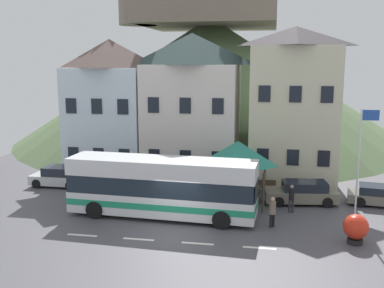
{
  "coord_description": "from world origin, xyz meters",
  "views": [
    {
      "loc": [
        4.94,
        -21.73,
        8.79
      ],
      "look_at": [
        0.04,
        5.33,
        3.73
      ],
      "focal_mm": 42.29,
      "sensor_mm": 36.0,
      "label": 1
    }
  ],
  "objects_px": {
    "parked_car_01": "(302,193)",
    "pedestrian_02": "(291,197)",
    "hilltop_castle": "(210,74)",
    "public_bench": "(264,186)",
    "harbour_buoy": "(356,228)",
    "townhouse_02": "(293,106)",
    "townhouse_00": "(111,107)",
    "parked_car_00": "(384,196)",
    "townhouse_01": "(192,107)",
    "pedestrian_01": "(246,199)",
    "transit_bus": "(162,188)",
    "pedestrian_00": "(272,210)",
    "flagpole": "(360,157)",
    "bus_shelter": "(238,153)",
    "parked_car_02": "(60,176)"
  },
  "relations": [
    {
      "from": "parked_car_01",
      "to": "pedestrian_02",
      "type": "height_order",
      "value": "pedestrian_02"
    },
    {
      "from": "hilltop_castle",
      "to": "public_bench",
      "type": "bearing_deg",
      "value": -72.48
    },
    {
      "from": "pedestrian_02",
      "to": "harbour_buoy",
      "type": "distance_m",
      "value": 5.06
    },
    {
      "from": "townhouse_02",
      "to": "townhouse_00",
      "type": "bearing_deg",
      "value": 178.53
    },
    {
      "from": "parked_car_00",
      "to": "pedestrian_02",
      "type": "xyz_separation_m",
      "value": [
        -5.67,
        -2.38,
        0.37
      ]
    },
    {
      "from": "parked_car_01",
      "to": "public_bench",
      "type": "distance_m",
      "value": 3.04
    },
    {
      "from": "townhouse_01",
      "to": "pedestrian_01",
      "type": "xyz_separation_m",
      "value": [
        4.6,
        -7.68,
        -4.58
      ]
    },
    {
      "from": "townhouse_00",
      "to": "townhouse_01",
      "type": "bearing_deg",
      "value": -2.24
    },
    {
      "from": "transit_bus",
      "to": "pedestrian_00",
      "type": "relative_size",
      "value": 6.51
    },
    {
      "from": "townhouse_00",
      "to": "pedestrian_00",
      "type": "bearing_deg",
      "value": -38.68
    },
    {
      "from": "transit_bus",
      "to": "parked_car_01",
      "type": "xyz_separation_m",
      "value": [
        8.01,
        3.97,
        -1.02
      ]
    },
    {
      "from": "townhouse_02",
      "to": "flagpole",
      "type": "distance_m",
      "value": 9.03
    },
    {
      "from": "pedestrian_02",
      "to": "townhouse_00",
      "type": "bearing_deg",
      "value": 151.22
    },
    {
      "from": "bus_shelter",
      "to": "public_bench",
      "type": "distance_m",
      "value": 3.95
    },
    {
      "from": "pedestrian_01",
      "to": "pedestrian_00",
      "type": "bearing_deg",
      "value": -54.66
    },
    {
      "from": "transit_bus",
      "to": "parked_car_00",
      "type": "bearing_deg",
      "value": 21.51
    },
    {
      "from": "bus_shelter",
      "to": "parked_car_01",
      "type": "height_order",
      "value": "bus_shelter"
    },
    {
      "from": "hilltop_castle",
      "to": "harbour_buoy",
      "type": "distance_m",
      "value": 32.26
    },
    {
      "from": "pedestrian_01",
      "to": "flagpole",
      "type": "bearing_deg",
      "value": -5.71
    },
    {
      "from": "pedestrian_02",
      "to": "pedestrian_00",
      "type": "bearing_deg",
      "value": -112.82
    },
    {
      "from": "bus_shelter",
      "to": "parked_car_00",
      "type": "relative_size",
      "value": 0.86
    },
    {
      "from": "townhouse_01",
      "to": "bus_shelter",
      "type": "xyz_separation_m",
      "value": [
        3.95,
        -5.88,
        -2.26
      ]
    },
    {
      "from": "townhouse_02",
      "to": "parked_car_00",
      "type": "height_order",
      "value": "townhouse_02"
    },
    {
      "from": "townhouse_02",
      "to": "public_bench",
      "type": "xyz_separation_m",
      "value": [
        -1.87,
        -3.36,
        -5.13
      ]
    },
    {
      "from": "harbour_buoy",
      "to": "parked_car_00",
      "type": "bearing_deg",
      "value": 67.14
    },
    {
      "from": "pedestrian_01",
      "to": "parked_car_01",
      "type": "bearing_deg",
      "value": 34.97
    },
    {
      "from": "pedestrian_00",
      "to": "pedestrian_02",
      "type": "bearing_deg",
      "value": 67.18
    },
    {
      "from": "pedestrian_00",
      "to": "flagpole",
      "type": "bearing_deg",
      "value": 19.02
    },
    {
      "from": "pedestrian_01",
      "to": "townhouse_00",
      "type": "bearing_deg",
      "value": 144.43
    },
    {
      "from": "parked_car_02",
      "to": "pedestrian_02",
      "type": "distance_m",
      "value": 16.36
    },
    {
      "from": "parked_car_00",
      "to": "pedestrian_01",
      "type": "relative_size",
      "value": 3.08
    },
    {
      "from": "townhouse_01",
      "to": "parked_car_01",
      "type": "height_order",
      "value": "townhouse_01"
    },
    {
      "from": "transit_bus",
      "to": "bus_shelter",
      "type": "distance_m",
      "value": 5.47
    },
    {
      "from": "townhouse_01",
      "to": "townhouse_02",
      "type": "distance_m",
      "value": 7.44
    },
    {
      "from": "harbour_buoy",
      "to": "pedestrian_02",
      "type": "bearing_deg",
      "value": 125.35
    },
    {
      "from": "townhouse_00",
      "to": "pedestrian_01",
      "type": "relative_size",
      "value": 7.02
    },
    {
      "from": "townhouse_01",
      "to": "parked_car_00",
      "type": "bearing_deg",
      "value": -20.84
    },
    {
      "from": "flagpole",
      "to": "townhouse_00",
      "type": "bearing_deg",
      "value": 153.63
    },
    {
      "from": "transit_bus",
      "to": "public_bench",
      "type": "xyz_separation_m",
      "value": [
        5.62,
        5.84,
        -1.23
      ]
    },
    {
      "from": "parked_car_01",
      "to": "parked_car_02",
      "type": "distance_m",
      "value": 16.82
    },
    {
      "from": "transit_bus",
      "to": "townhouse_00",
      "type": "bearing_deg",
      "value": 126.82
    },
    {
      "from": "bus_shelter",
      "to": "public_bench",
      "type": "bearing_deg",
      "value": 56.34
    },
    {
      "from": "townhouse_01",
      "to": "harbour_buoy",
      "type": "height_order",
      "value": "townhouse_01"
    },
    {
      "from": "townhouse_01",
      "to": "pedestrian_02",
      "type": "xyz_separation_m",
      "value": [
        7.24,
        -7.29,
        -4.43
      ]
    },
    {
      "from": "townhouse_02",
      "to": "flagpole",
      "type": "height_order",
      "value": "townhouse_02"
    },
    {
      "from": "pedestrian_00",
      "to": "public_bench",
      "type": "relative_size",
      "value": 1.05
    },
    {
      "from": "pedestrian_00",
      "to": "pedestrian_01",
      "type": "height_order",
      "value": "pedestrian_00"
    },
    {
      "from": "public_bench",
      "to": "flagpole",
      "type": "xyz_separation_m",
      "value": [
        5.18,
        -4.84,
        3.23
      ]
    },
    {
      "from": "townhouse_02",
      "to": "public_bench",
      "type": "height_order",
      "value": "townhouse_02"
    },
    {
      "from": "public_bench",
      "to": "flagpole",
      "type": "bearing_deg",
      "value": -43.04
    }
  ]
}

